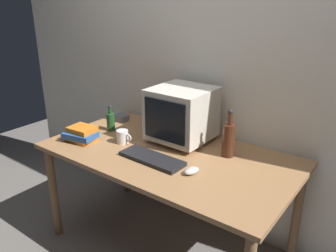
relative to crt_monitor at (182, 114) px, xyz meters
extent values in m
plane|color=slate|center=(0.04, -0.21, -0.93)|extent=(6.00, 6.00, 0.00)
cube|color=silver|center=(0.04, 0.29, 0.32)|extent=(4.00, 0.08, 2.50)
cube|color=#9E7047|center=(0.04, -0.21, -0.21)|extent=(1.61, 0.87, 0.03)
cylinder|color=brown|center=(-0.71, -0.58, -0.58)|extent=(0.06, 0.06, 0.71)
cylinder|color=brown|center=(-0.71, 0.17, -0.58)|extent=(0.06, 0.06, 0.71)
cylinder|color=brown|center=(0.79, 0.17, -0.58)|extent=(0.06, 0.06, 0.71)
cube|color=beige|center=(0.00, 0.00, -0.18)|extent=(0.28, 0.24, 0.03)
cube|color=beige|center=(0.00, 0.00, 0.01)|extent=(0.38, 0.38, 0.34)
cube|color=black|center=(0.00, -0.19, 0.01)|extent=(0.31, 0.01, 0.27)
cube|color=black|center=(0.03, -0.36, -0.18)|extent=(0.42, 0.16, 0.02)
ellipsoid|color=beige|center=(0.31, -0.35, -0.17)|extent=(0.08, 0.11, 0.04)
cylinder|color=#472314|center=(0.37, -0.02, -0.09)|extent=(0.08, 0.08, 0.21)
cylinder|color=#472314|center=(0.37, -0.02, 0.05)|extent=(0.03, 0.03, 0.07)
sphere|color=#262626|center=(0.37, -0.02, 0.10)|extent=(0.03, 0.03, 0.03)
cylinder|color=#1E4C23|center=(-0.53, -0.15, -0.13)|extent=(0.06, 0.06, 0.13)
cylinder|color=#1E4C23|center=(-0.53, -0.15, -0.04)|extent=(0.02, 0.02, 0.05)
sphere|color=#262626|center=(-0.53, -0.15, -0.01)|extent=(0.02, 0.02, 0.02)
cube|color=orange|center=(-0.54, -0.41, -0.18)|extent=(0.18, 0.14, 0.03)
cube|color=#28569E|center=(-0.55, -0.42, -0.15)|extent=(0.24, 0.18, 0.04)
cube|color=orange|center=(-0.54, -0.41, -0.11)|extent=(0.19, 0.15, 0.03)
cylinder|color=white|center=(-0.30, -0.27, -0.15)|extent=(0.08, 0.08, 0.09)
torus|color=white|center=(-0.25, -0.27, -0.14)|extent=(0.06, 0.01, 0.06)
cylinder|color=#595B66|center=(-0.61, 0.05, -0.17)|extent=(0.12, 0.12, 0.04)
camera|label=1|loc=(1.23, -1.80, 0.76)|focal=36.91mm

